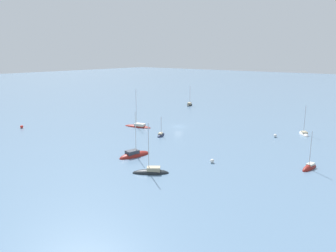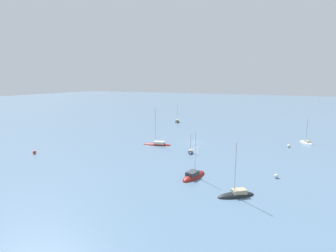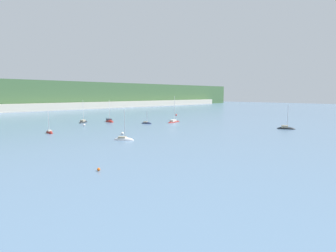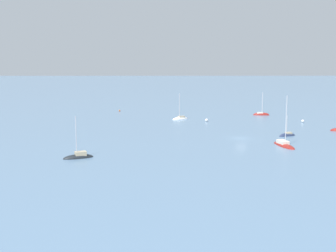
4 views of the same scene
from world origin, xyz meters
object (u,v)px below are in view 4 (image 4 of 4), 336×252
mooring_buoy_0 (303,121)px  mooring_buoy_2 (207,120)px  sailboat_1 (287,136)px  sailboat_2 (261,115)px  sailboat_0 (79,157)px  sailboat_4 (284,145)px  sailboat_3 (180,119)px  mooring_buoy_1 (120,111)px

mooring_buoy_0 → mooring_buoy_2: 28.37m
sailboat_1 → sailboat_2: size_ratio=0.71×
sailboat_2 → sailboat_0: bearing=-121.3°
sailboat_2 → mooring_buoy_0: size_ratio=9.98×
sailboat_0 → mooring_buoy_0: sailboat_0 is taller
sailboat_4 → sailboat_3: bearing=-165.4°
sailboat_3 → sailboat_2: bearing=165.5°
sailboat_4 → mooring_buoy_2: sailboat_4 is taller
sailboat_3 → mooring_buoy_2: (4.97, 7.73, 0.34)m
sailboat_1 → sailboat_2: bearing=-115.1°
sailboat_0 → sailboat_4: size_ratio=0.77×
sailboat_4 → sailboat_0: bearing=-87.7°
sailboat_2 → mooring_buoy_1: size_ratio=15.87×
sailboat_2 → mooring_buoy_1: (-10.14, -47.72, 0.18)m
sailboat_3 → mooring_buoy_2: bearing=113.8°
sailboat_1 → sailboat_2: (-38.71, 1.45, 0.01)m
sailboat_1 → mooring_buoy_0: bearing=-137.9°
sailboat_3 → sailboat_0: bearing=34.4°
mooring_buoy_0 → sailboat_2: bearing=-151.2°
mooring_buoy_2 → sailboat_0: bearing=-31.3°
sailboat_4 → mooring_buoy_1: sailboat_4 is taller
mooring_buoy_0 → sailboat_0: bearing=-51.2°
sailboat_3 → mooring_buoy_1: sailboat_3 is taller
sailboat_1 → mooring_buoy_2: sailboat_1 is taller
sailboat_0 → sailboat_2: size_ratio=1.09×
sailboat_1 → mooring_buoy_1: 67.29m
sailboat_2 → sailboat_4: bearing=-89.5°
mooring_buoy_0 → mooring_buoy_1: (-26.46, -56.69, -0.16)m
sailboat_0 → sailboat_3: size_ratio=1.04×
sailboat_3 → mooring_buoy_2: sailboat_3 is taller
sailboat_1 → mooring_buoy_1: size_ratio=11.19×
sailboat_3 → mooring_buoy_0: size_ratio=10.41×
mooring_buoy_0 → sailboat_1: bearing=-24.9°
sailboat_2 → mooring_buoy_0: (16.32, 8.96, 0.34)m
sailboat_4 → mooring_buoy_1: bearing=-158.2°
sailboat_2 → mooring_buoy_2: bearing=-137.1°
mooring_buoy_2 → sailboat_4: bearing=20.8°
sailboat_4 → mooring_buoy_2: bearing=-172.1°
mooring_buoy_1 → mooring_buoy_2: size_ratio=0.61×
mooring_buoy_0 → mooring_buoy_1: 62.56m
sailboat_2 → sailboat_4: 51.29m
mooring_buoy_0 → sailboat_4: bearing=-22.4°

